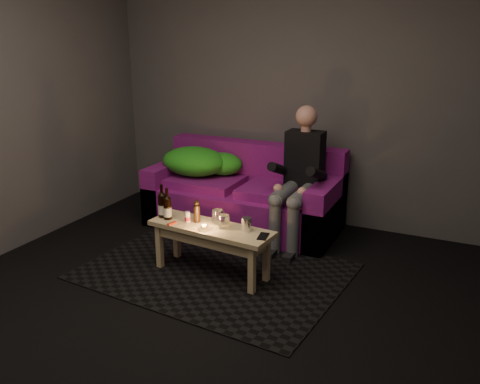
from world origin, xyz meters
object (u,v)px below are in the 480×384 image
object	(u,v)px
beer_bottle_a	(162,205)
beer_bottle_b	(167,208)
person	(299,174)
sofa	(245,198)
steel_cup	(246,224)
coffee_table	(211,235)

from	to	relation	value
beer_bottle_a	beer_bottle_b	size ratio (longest dim) A/B	1.06
person	beer_bottle_b	size ratio (longest dim) A/B	4.75
sofa	steel_cup	xyz separation A→B (m)	(0.49, -1.05, 0.18)
coffee_table	steel_cup	size ratio (longest dim) A/B	9.88
person	beer_bottle_a	size ratio (longest dim) A/B	4.48
beer_bottle_b	steel_cup	bearing A→B (deg)	3.59
coffee_table	steel_cup	xyz separation A→B (m)	(0.29, 0.03, 0.12)
steel_cup	sofa	bearing A→B (deg)	115.19
sofa	steel_cup	size ratio (longest dim) A/B	17.66
steel_cup	coffee_table	bearing A→B (deg)	-173.64
person	steel_cup	xyz separation A→B (m)	(-0.10, -0.90, -0.17)
sofa	beer_bottle_b	xyz separation A→B (m)	(-0.18, -1.09, 0.22)
coffee_table	beer_bottle_a	bearing A→B (deg)	178.23
person	steel_cup	bearing A→B (deg)	-96.09
sofa	beer_bottle_b	world-z (taller)	sofa
beer_bottle_a	person	bearing A→B (deg)	47.88
beer_bottle_a	steel_cup	size ratio (longest dim) A/B	2.63
person	steel_cup	distance (m)	0.92
coffee_table	steel_cup	distance (m)	0.31
person	coffee_table	xyz separation A→B (m)	(-0.38, -0.94, -0.30)
beer_bottle_b	steel_cup	size ratio (longest dim) A/B	2.48
sofa	person	bearing A→B (deg)	-14.13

